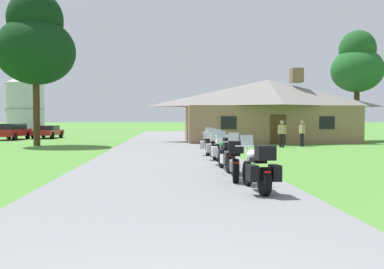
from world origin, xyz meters
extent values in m
plane|color=#4C8433|center=(0.00, 20.00, 0.00)|extent=(500.00, 500.00, 0.00)
cube|color=slate|center=(0.00, 18.00, 0.03)|extent=(6.40, 80.00, 0.06)
cylinder|color=black|center=(2.03, 7.65, 0.38)|extent=(0.15, 0.65, 0.64)
cylinder|color=black|center=(2.13, 6.21, 0.38)|extent=(0.20, 0.65, 0.64)
cube|color=silver|center=(2.08, 6.91, 0.44)|extent=(0.30, 0.58, 0.30)
ellipsoid|color=silver|center=(2.06, 7.17, 0.89)|extent=(0.34, 0.54, 0.26)
cube|color=black|center=(2.09, 6.71, 0.80)|extent=(0.32, 0.54, 0.10)
cylinder|color=silver|center=(2.03, 7.61, 1.08)|extent=(0.66, 0.08, 0.03)
cylinder|color=silver|center=(2.03, 7.65, 0.74)|extent=(0.08, 0.24, 0.73)
cube|color=#B2BCC6|center=(2.02, 7.71, 1.22)|extent=(0.33, 0.13, 0.27)
sphere|color=silver|center=(2.03, 7.61, 0.94)|extent=(0.11, 0.11, 0.11)
cube|color=black|center=(2.13, 6.16, 1.02)|extent=(0.42, 0.39, 0.32)
cube|color=red|center=(2.14, 5.99, 0.60)|extent=(0.14, 0.04, 0.06)
cylinder|color=silver|center=(2.24, 6.54, 0.28)|extent=(0.11, 0.55, 0.07)
cube|color=black|center=(1.86, 6.24, 0.56)|extent=(0.23, 0.41, 0.36)
cube|color=black|center=(2.38, 6.28, 0.56)|extent=(0.23, 0.41, 0.36)
cylinder|color=black|center=(1.98, 9.60, 0.38)|extent=(0.18, 0.65, 0.64)
cylinder|color=black|center=(1.81, 8.17, 0.38)|extent=(0.23, 0.65, 0.64)
cube|color=silver|center=(1.89, 8.87, 0.44)|extent=(0.32, 0.59, 0.30)
ellipsoid|color=#195B33|center=(1.92, 9.12, 0.89)|extent=(0.36, 0.55, 0.26)
cube|color=black|center=(1.87, 8.67, 0.80)|extent=(0.34, 0.55, 0.10)
cylinder|color=silver|center=(1.97, 9.56, 1.08)|extent=(0.66, 0.11, 0.03)
cylinder|color=silver|center=(1.98, 9.60, 0.74)|extent=(0.09, 0.24, 0.73)
cube|color=#B2BCC6|center=(1.99, 9.66, 1.22)|extent=(0.33, 0.15, 0.27)
sphere|color=silver|center=(1.97, 9.56, 0.94)|extent=(0.11, 0.11, 0.11)
cube|color=black|center=(1.80, 8.12, 1.02)|extent=(0.44, 0.40, 0.32)
cube|color=red|center=(1.78, 7.95, 0.60)|extent=(0.14, 0.05, 0.06)
cylinder|color=silver|center=(1.99, 8.47, 0.28)|extent=(0.13, 0.55, 0.07)
cylinder|color=black|center=(1.88, 11.68, 0.38)|extent=(0.14, 0.64, 0.64)
cylinder|color=black|center=(1.96, 10.24, 0.38)|extent=(0.19, 0.65, 0.64)
cube|color=silver|center=(1.92, 10.94, 0.44)|extent=(0.29, 0.57, 0.30)
ellipsoid|color=#195B33|center=(1.91, 11.20, 0.89)|extent=(0.33, 0.53, 0.26)
cube|color=black|center=(1.93, 10.74, 0.80)|extent=(0.31, 0.53, 0.10)
cylinder|color=silver|center=(1.88, 11.64, 1.08)|extent=(0.66, 0.07, 0.03)
cylinder|color=silver|center=(1.88, 11.68, 0.74)|extent=(0.07, 0.24, 0.73)
cube|color=#B2BCC6|center=(1.88, 11.74, 1.22)|extent=(0.33, 0.13, 0.27)
sphere|color=silver|center=(1.88, 11.64, 0.94)|extent=(0.11, 0.11, 0.11)
cube|color=black|center=(1.96, 10.19, 1.02)|extent=(0.42, 0.38, 0.32)
cube|color=red|center=(1.97, 10.02, 0.60)|extent=(0.14, 0.04, 0.06)
cylinder|color=silver|center=(2.08, 10.57, 0.28)|extent=(0.10, 0.55, 0.07)
cylinder|color=black|center=(2.03, 13.99, 0.38)|extent=(0.12, 0.64, 0.64)
cylinder|color=black|center=(2.01, 12.55, 0.38)|extent=(0.16, 0.64, 0.64)
cube|color=silver|center=(2.02, 13.25, 0.44)|extent=(0.27, 0.56, 0.30)
ellipsoid|color=#B2B5BC|center=(2.03, 13.51, 0.89)|extent=(0.31, 0.52, 0.26)
cube|color=black|center=(2.02, 13.05, 0.80)|extent=(0.29, 0.52, 0.10)
cylinder|color=silver|center=(2.03, 13.95, 1.08)|extent=(0.66, 0.04, 0.03)
cylinder|color=silver|center=(2.03, 13.99, 0.74)|extent=(0.06, 0.24, 0.73)
cube|color=#B2BCC6|center=(2.03, 14.05, 1.22)|extent=(0.32, 0.11, 0.27)
sphere|color=silver|center=(2.03, 13.95, 0.94)|extent=(0.11, 0.11, 0.11)
cube|color=silver|center=(2.01, 12.50, 1.02)|extent=(0.40, 0.37, 0.32)
cube|color=red|center=(2.01, 12.33, 0.60)|extent=(0.14, 0.03, 0.06)
cylinder|color=silver|center=(2.16, 12.87, 0.28)|extent=(0.08, 0.55, 0.07)
cube|color=silver|center=(1.75, 12.60, 0.56)|extent=(0.21, 0.40, 0.36)
cube|color=silver|center=(2.27, 12.60, 0.56)|extent=(0.21, 0.40, 0.36)
cylinder|color=black|center=(2.03, 15.92, 0.38)|extent=(0.13, 0.64, 0.64)
cylinder|color=black|center=(2.00, 14.48, 0.38)|extent=(0.17, 0.64, 0.64)
cube|color=silver|center=(2.01, 15.18, 0.44)|extent=(0.27, 0.57, 0.30)
ellipsoid|color=black|center=(2.02, 15.44, 0.89)|extent=(0.31, 0.53, 0.26)
cube|color=black|center=(2.01, 14.98, 0.80)|extent=(0.29, 0.53, 0.10)
cylinder|color=silver|center=(2.03, 15.88, 1.08)|extent=(0.66, 0.05, 0.03)
cylinder|color=silver|center=(2.03, 15.92, 0.74)|extent=(0.07, 0.24, 0.73)
cube|color=#B2BCC6|center=(2.03, 15.98, 1.22)|extent=(0.32, 0.12, 0.27)
sphere|color=silver|center=(2.03, 15.88, 0.94)|extent=(0.11, 0.11, 0.11)
cube|color=#B7B7BC|center=(2.00, 14.43, 1.02)|extent=(0.41, 0.37, 0.32)
cube|color=red|center=(1.99, 14.26, 0.60)|extent=(0.14, 0.03, 0.06)
cylinder|color=silver|center=(2.15, 14.79, 0.28)|extent=(0.08, 0.55, 0.07)
cube|color=#B7B7BC|center=(1.74, 14.53, 0.56)|extent=(0.21, 0.40, 0.36)
cube|color=#B7B7BC|center=(2.26, 14.52, 0.56)|extent=(0.21, 0.40, 0.36)
cylinder|color=black|center=(2.07, 18.12, 0.38)|extent=(0.19, 0.65, 0.64)
cylinder|color=black|center=(1.90, 16.69, 0.38)|extent=(0.23, 0.65, 0.64)
cube|color=silver|center=(1.99, 17.39, 0.44)|extent=(0.32, 0.59, 0.30)
ellipsoid|color=silver|center=(2.02, 17.64, 0.89)|extent=(0.36, 0.55, 0.26)
cube|color=black|center=(1.96, 17.19, 0.80)|extent=(0.34, 0.55, 0.10)
cylinder|color=silver|center=(2.07, 18.08, 1.08)|extent=(0.66, 0.11, 0.03)
cylinder|color=silver|center=(2.07, 18.12, 0.74)|extent=(0.09, 0.24, 0.73)
cube|color=#B2BCC6|center=(2.08, 18.18, 1.22)|extent=(0.33, 0.15, 0.27)
sphere|color=silver|center=(2.07, 18.08, 0.94)|extent=(0.11, 0.11, 0.11)
cube|color=silver|center=(1.90, 16.64, 1.02)|extent=(0.44, 0.41, 0.32)
cube|color=red|center=(1.88, 16.47, 0.60)|extent=(0.14, 0.05, 0.06)
cylinder|color=silver|center=(2.08, 16.99, 0.28)|extent=(0.13, 0.55, 0.07)
cube|color=silver|center=(1.65, 16.77, 0.56)|extent=(0.25, 0.42, 0.36)
cube|color=silver|center=(2.17, 16.71, 0.56)|extent=(0.25, 0.42, 0.36)
cube|color=#896B4C|center=(7.87, 29.53, 1.39)|extent=(12.62, 6.24, 2.77)
pyramid|color=gray|center=(7.87, 29.53, 3.82)|extent=(13.37, 6.62, 2.09)
cube|color=brown|center=(10.15, 29.53, 5.21)|extent=(0.90, 0.90, 1.10)
cube|color=#472D19|center=(7.87, 26.38, 1.05)|extent=(1.10, 0.08, 2.10)
cube|color=black|center=(4.34, 26.38, 1.53)|extent=(1.10, 0.06, 0.90)
cube|color=black|center=(11.41, 26.38, 1.53)|extent=(1.10, 0.06, 0.90)
cylinder|color=black|center=(8.78, 23.73, 0.43)|extent=(0.14, 0.14, 0.86)
cylinder|color=black|center=(8.74, 23.91, 0.43)|extent=(0.14, 0.14, 0.86)
cube|color=tan|center=(8.76, 23.82, 1.14)|extent=(0.30, 0.40, 0.56)
cylinder|color=tan|center=(8.81, 23.60, 1.12)|extent=(0.09, 0.09, 0.58)
cylinder|color=tan|center=(8.71, 24.04, 1.12)|extent=(0.09, 0.09, 0.58)
sphere|color=tan|center=(8.76, 23.82, 1.56)|extent=(0.21, 0.21, 0.21)
cylinder|color=#B2AD99|center=(8.76, 23.82, 1.66)|extent=(0.22, 0.22, 0.05)
cylinder|color=black|center=(7.27, 22.94, 0.43)|extent=(0.14, 0.14, 0.86)
cylinder|color=black|center=(7.13, 23.05, 0.43)|extent=(0.14, 0.14, 0.86)
cube|color=tan|center=(7.20, 22.99, 1.14)|extent=(0.42, 0.39, 0.56)
cylinder|color=tan|center=(7.39, 22.85, 1.12)|extent=(0.09, 0.09, 0.58)
cylinder|color=tan|center=(7.02, 23.13, 1.12)|extent=(0.09, 0.09, 0.58)
sphere|color=tan|center=(7.20, 22.99, 1.56)|extent=(0.21, 0.21, 0.21)
cylinder|color=#B2AD99|center=(7.20, 22.99, 1.66)|extent=(0.22, 0.22, 0.05)
cylinder|color=#422D19|center=(15.87, 31.36, 2.34)|extent=(0.44, 0.44, 4.69)
ellipsoid|color=#1E5623|center=(15.87, 31.36, 5.86)|extent=(4.27, 4.27, 3.63)
ellipsoid|color=#1B4E20|center=(15.87, 31.36, 7.57)|extent=(2.99, 2.99, 3.21)
cylinder|color=#422D19|center=(-8.71, 25.83, 2.43)|extent=(0.44, 0.44, 4.87)
ellipsoid|color=#0F3314|center=(-8.71, 25.83, 6.30)|extent=(5.20, 5.20, 4.42)
ellipsoid|color=black|center=(-8.71, 25.83, 8.38)|extent=(3.64, 3.64, 3.90)
cylinder|color=#B2B7BC|center=(-16.76, 48.19, 3.02)|extent=(4.38, 4.38, 6.04)
cone|color=#999EA3|center=(-16.76, 48.19, 6.59)|extent=(4.47, 4.47, 1.10)
cylinder|color=gray|center=(-16.76, 48.19, 3.02)|extent=(4.51, 4.51, 0.15)
cube|color=maroon|center=(-13.54, 34.72, 0.62)|extent=(2.07, 4.69, 0.60)
cube|color=black|center=(-13.55, 34.52, 1.16)|extent=(1.78, 3.30, 0.48)
cylinder|color=black|center=(-14.31, 36.19, 0.32)|extent=(0.25, 0.65, 0.64)
cylinder|color=black|center=(-12.62, 36.10, 0.32)|extent=(0.25, 0.65, 0.64)
cylinder|color=black|center=(-12.76, 33.26, 0.32)|extent=(0.25, 0.65, 0.64)
cube|color=maroon|center=(-11.13, 37.20, 0.55)|extent=(2.08, 4.30, 0.46)
cube|color=black|center=(-11.12, 37.30, 0.99)|extent=(1.73, 1.98, 0.42)
cylinder|color=black|center=(-11.90, 38.55, 0.32)|extent=(0.26, 0.65, 0.64)
cylinder|color=black|center=(-10.21, 38.45, 0.32)|extent=(0.26, 0.65, 0.64)
cylinder|color=black|center=(-12.05, 35.95, 0.32)|extent=(0.26, 0.65, 0.64)
cylinder|color=black|center=(-10.36, 35.85, 0.32)|extent=(0.26, 0.65, 0.64)
camera|label=1|loc=(-0.06, -3.00, 1.75)|focal=39.47mm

